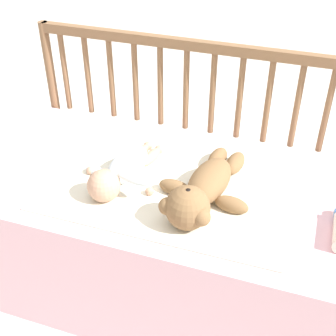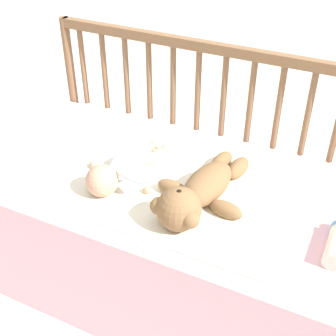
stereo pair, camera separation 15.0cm
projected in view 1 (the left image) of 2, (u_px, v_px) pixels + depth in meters
name	position (u px, v px, depth m)	size (l,w,h in m)	color
ground_plane	(168.00, 282.00, 1.82)	(12.00, 12.00, 0.00)	silver
crib_mattress	(168.00, 236.00, 1.68)	(1.28, 0.66, 0.49)	#EDB7C6
crib_rail	(199.00, 103.00, 1.74)	(1.28, 0.04, 0.84)	brown
blanket	(171.00, 184.00, 1.52)	(0.79, 0.53, 0.01)	silver
teddy_bear	(202.00, 190.00, 1.42)	(0.30, 0.45, 0.13)	olive
baby	(122.00, 171.00, 1.51)	(0.27, 0.37, 0.10)	white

